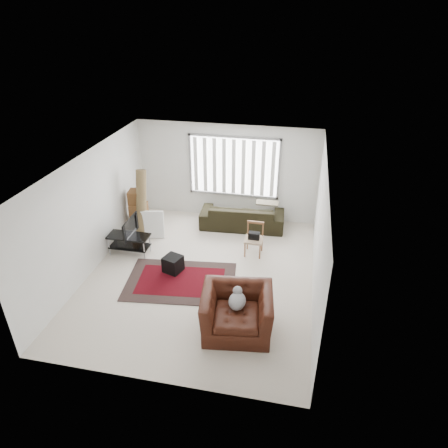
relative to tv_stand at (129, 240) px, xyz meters
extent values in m
plane|color=beige|center=(1.95, -0.55, -0.36)|extent=(6.00, 6.00, 0.00)
cube|color=white|center=(1.95, -0.55, 2.34)|extent=(5.00, 6.00, 0.02)
cube|color=silver|center=(1.95, 2.45, 0.99)|extent=(5.00, 0.02, 2.70)
cube|color=silver|center=(1.95, -3.55, 0.99)|extent=(5.00, 0.02, 2.70)
cube|color=silver|center=(-0.55, -0.55, 0.99)|extent=(0.02, 6.00, 2.70)
cube|color=silver|center=(4.45, -0.55, 0.99)|extent=(0.02, 6.00, 2.70)
cube|color=white|center=(2.15, 2.43, 1.19)|extent=(2.40, 0.01, 1.60)
cube|color=gray|center=(2.15, 2.41, 1.19)|extent=(2.52, 0.06, 1.72)
cube|color=white|center=(2.15, 2.37, 1.19)|extent=(2.40, 0.02, 1.55)
cube|color=black|center=(1.57, -0.87, -0.35)|extent=(2.56, 1.86, 0.02)
cube|color=#4C060E|center=(1.57, -0.87, -0.34)|extent=(2.01, 1.31, 0.00)
cube|color=black|center=(0.00, 0.00, 0.12)|extent=(1.01, 0.45, 0.04)
cube|color=black|center=(0.00, 0.00, -0.16)|extent=(0.97, 0.42, 0.03)
cylinder|color=#B2B2B7|center=(-0.45, -0.19, -0.11)|extent=(0.03, 0.03, 0.50)
cylinder|color=#B2B2B7|center=(0.45, -0.19, -0.11)|extent=(0.03, 0.03, 0.50)
cylinder|color=#B2B2B7|center=(-0.45, 0.19, -0.11)|extent=(0.03, 0.03, 0.50)
cylinder|color=#B2B2B7|center=(0.45, 0.19, -0.11)|extent=(0.03, 0.03, 0.50)
imported|color=black|center=(0.00, 0.00, 0.37)|extent=(0.11, 0.82, 0.47)
cube|color=black|center=(1.29, -0.53, -0.16)|extent=(0.48, 0.48, 0.38)
cube|color=brown|center=(-0.18, 1.11, -0.15)|extent=(0.54, 0.50, 0.44)
cube|color=brown|center=(-0.16, 1.08, 0.27)|extent=(0.49, 0.45, 0.39)
cube|color=brown|center=(-0.20, 1.13, 0.64)|extent=(0.44, 0.44, 0.35)
cube|color=silver|center=(0.29, 0.86, 0.01)|extent=(0.61, 0.31, 0.75)
cylinder|color=brown|center=(-0.03, 0.98, 0.52)|extent=(0.27, 0.68, 1.78)
imported|color=black|center=(2.49, 1.90, 0.07)|extent=(2.33, 1.12, 0.87)
cube|color=tan|center=(2.99, 0.58, 0.04)|extent=(0.44, 0.44, 0.05)
cylinder|color=brown|center=(2.81, 0.40, -0.16)|extent=(0.04, 0.04, 0.41)
cylinder|color=brown|center=(3.17, 0.40, -0.16)|extent=(0.04, 0.04, 0.41)
cylinder|color=brown|center=(2.81, 0.77, -0.16)|extent=(0.04, 0.04, 0.41)
cylinder|color=brown|center=(3.18, 0.76, -0.16)|extent=(0.04, 0.04, 0.41)
cube|color=brown|center=(3.00, 0.78, 0.42)|extent=(0.41, 0.05, 0.06)
cube|color=brown|center=(2.81, 0.78, 0.25)|extent=(0.04, 0.04, 0.41)
cube|color=brown|center=(3.18, 0.77, 0.25)|extent=(0.04, 0.04, 0.41)
cube|color=black|center=(2.99, 0.58, 0.15)|extent=(0.27, 0.16, 0.17)
imported|color=#3C160C|center=(3.05, -2.09, 0.12)|extent=(1.44, 1.30, 0.96)
ellipsoid|color=#59595B|center=(3.05, -2.09, 0.26)|extent=(0.31, 0.38, 0.24)
sphere|color=#59595B|center=(3.03, -1.91, 0.41)|extent=(0.18, 0.18, 0.18)
camera|label=1|loc=(3.97, -7.71, 5.05)|focal=32.00mm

